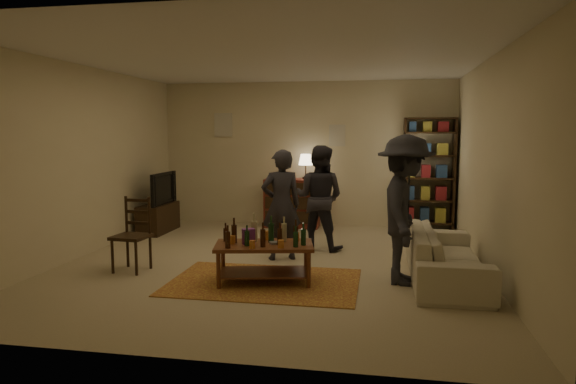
% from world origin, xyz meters
% --- Properties ---
extents(floor, '(6.00, 6.00, 0.00)m').
position_xyz_m(floor, '(0.00, 0.00, 0.00)').
color(floor, '#C6B793').
rests_on(floor, ground).
extents(room_shell, '(6.00, 6.00, 6.00)m').
position_xyz_m(room_shell, '(-0.65, 2.98, 1.81)').
color(room_shell, beige).
rests_on(room_shell, ground).
extents(rug, '(2.20, 1.50, 0.01)m').
position_xyz_m(rug, '(0.09, -0.88, 0.01)').
color(rug, maroon).
rests_on(rug, ground).
extents(coffee_table, '(1.24, 0.84, 0.80)m').
position_xyz_m(coffee_table, '(0.09, -0.88, 0.41)').
color(coffee_table, brown).
rests_on(coffee_table, ground).
extents(dining_chair, '(0.45, 0.45, 0.96)m').
position_xyz_m(dining_chair, '(-1.68, -0.63, 0.50)').
color(dining_chair, '#302010').
rests_on(dining_chair, ground).
extents(tv_stand, '(0.40, 1.00, 1.06)m').
position_xyz_m(tv_stand, '(-2.44, 1.80, 0.38)').
color(tv_stand, '#302010').
rests_on(tv_stand, ground).
extents(dresser, '(1.00, 0.50, 1.36)m').
position_xyz_m(dresser, '(-0.19, 2.71, 0.48)').
color(dresser, maroon).
rests_on(dresser, ground).
extents(bookshelf, '(0.90, 0.34, 2.02)m').
position_xyz_m(bookshelf, '(2.25, 2.78, 1.03)').
color(bookshelf, '#302010').
rests_on(bookshelf, ground).
extents(floor_lamp, '(0.36, 0.36, 1.62)m').
position_xyz_m(floor_lamp, '(1.89, 2.23, 1.37)').
color(floor_lamp, black).
rests_on(floor_lamp, ground).
extents(sofa, '(0.81, 2.08, 0.61)m').
position_xyz_m(sofa, '(2.20, -0.40, 0.30)').
color(sofa, beige).
rests_on(sofa, ground).
extents(person_left, '(0.66, 0.56, 1.53)m').
position_xyz_m(person_left, '(0.07, 0.26, 0.76)').
color(person_left, '#292931').
rests_on(person_left, ground).
extents(person_right, '(0.88, 0.76, 1.57)m').
position_xyz_m(person_right, '(0.51, 0.98, 0.78)').
color(person_right, '#2C2A33').
rests_on(person_right, ground).
extents(person_by_sofa, '(0.72, 1.16, 1.74)m').
position_xyz_m(person_by_sofa, '(1.70, -0.59, 0.87)').
color(person_by_sofa, '#2A2A32').
rests_on(person_by_sofa, ground).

